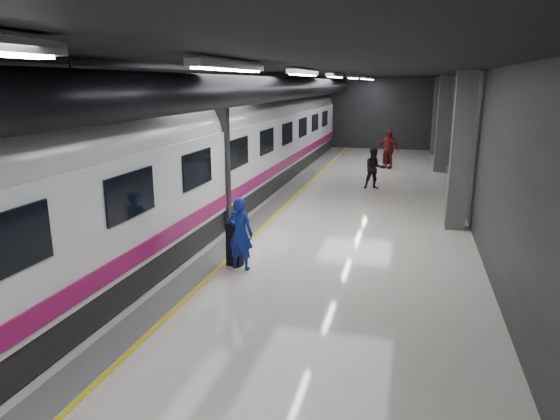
% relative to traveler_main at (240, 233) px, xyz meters
% --- Properties ---
extents(ground, '(40.00, 40.00, 0.00)m').
position_rel_traveler_main_xyz_m(ground, '(0.45, 2.77, -0.85)').
color(ground, silver).
rests_on(ground, ground).
extents(platform_hall, '(10.02, 40.02, 4.51)m').
position_rel_traveler_main_xyz_m(platform_hall, '(0.16, 3.73, 2.69)').
color(platform_hall, black).
rests_on(platform_hall, ground).
extents(train, '(3.05, 38.00, 4.05)m').
position_rel_traveler_main_xyz_m(train, '(-2.80, 2.77, 1.22)').
color(train, black).
rests_on(train, ground).
extents(traveler_main, '(0.66, 0.47, 1.69)m').
position_rel_traveler_main_xyz_m(traveler_main, '(0.00, 0.00, 0.00)').
color(traveler_main, '#1625A9').
rests_on(traveler_main, ground).
extents(suitcase_main, '(0.40, 0.30, 0.58)m').
position_rel_traveler_main_xyz_m(suitcase_main, '(-0.20, 0.17, -0.56)').
color(suitcase_main, black).
rests_on(suitcase_main, ground).
extents(shoulder_bag, '(0.36, 0.24, 0.45)m').
position_rel_traveler_main_xyz_m(shoulder_bag, '(-0.22, 0.17, -0.04)').
color(shoulder_bag, black).
rests_on(shoulder_bag, suitcase_main).
extents(traveler_far_a, '(0.94, 0.82, 1.64)m').
position_rel_traveler_main_xyz_m(traveler_far_a, '(2.24, 9.85, -0.02)').
color(traveler_far_a, black).
rests_on(traveler_far_a, ground).
extents(traveler_far_b, '(1.22, 0.90, 1.92)m').
position_rel_traveler_main_xyz_m(traveler_far_b, '(2.53, 15.10, 0.11)').
color(traveler_far_b, maroon).
rests_on(traveler_far_b, ground).
extents(suitcase_far, '(0.43, 0.36, 0.55)m').
position_rel_traveler_main_xyz_m(suitcase_far, '(2.43, 16.51, -0.57)').
color(suitcase_far, black).
rests_on(suitcase_far, ground).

